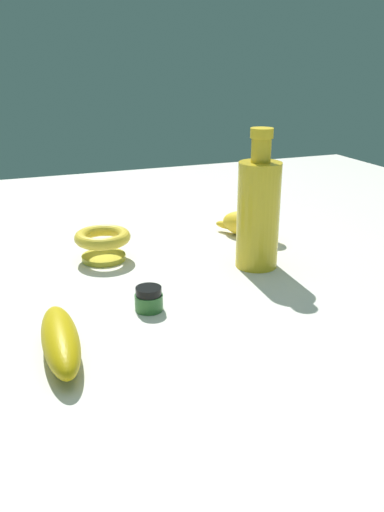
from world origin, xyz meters
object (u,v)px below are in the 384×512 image
Objects in this scene: bottle_tall at (258,211)px; bowl at (103,241)px; nail_polish_jar at (149,299)px; cat_figurine at (251,222)px; banana at (60,340)px.

bottle_tall is 2.37× the size of bowl.
bottle_tall is 0.30m from bowl.
bowl is at bearing 152.58° from bottle_tall.
bowl is 0.24m from nail_polish_jar.
bottle_tall is 0.18m from cat_figurine.
bowl is at bearing 94.36° from nail_polish_jar.
banana is 1.72× the size of bowl.
nail_polish_jar is at bearing -156.65° from bottle_tall.
bottle_tall is (0.38, 0.19, 0.08)m from banana.
cat_figurine reaches higher than banana.
bowl is at bearing -176.87° from cat_figurine.
bottle_tall is 1.91× the size of cat_figurine.
cat_figurine is (0.32, 0.02, -0.00)m from bowl.
bottle_tall reaches higher than cat_figurine.
cat_figurine is 3.04× the size of nail_polish_jar.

